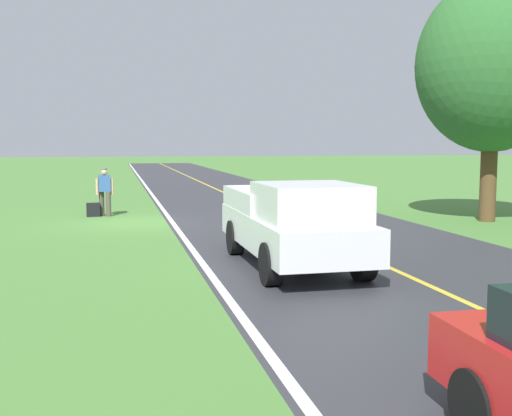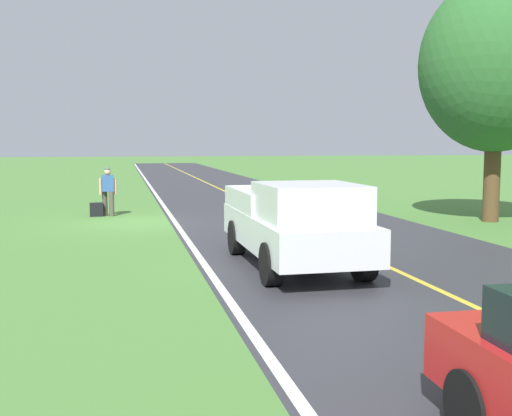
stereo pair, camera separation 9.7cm
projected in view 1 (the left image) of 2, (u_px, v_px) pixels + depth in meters
ground_plane at (141, 223)px, 20.26m from camera, size 200.00×200.00×0.00m
road_surface at (282, 219)px, 21.31m from camera, size 7.87×120.00×0.00m
lane_edge_line at (172, 222)px, 20.48m from camera, size 0.16×117.60×0.00m
lane_centre_line at (282, 219)px, 21.31m from camera, size 0.14×117.60×0.00m
hitchhiker_walking at (105, 189)px, 22.06m from camera, size 0.62×0.51×1.75m
suitcase_carried at (93, 210)px, 21.94m from camera, size 0.47×0.23×0.49m
pickup_truck_passing at (296, 222)px, 12.85m from camera, size 2.13×5.42×1.82m
tree_far_side_near at (493, 65)px, 20.15m from camera, size 4.94×4.94×7.98m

